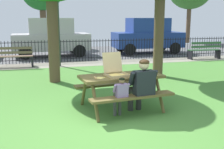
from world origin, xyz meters
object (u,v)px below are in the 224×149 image
Objects in this scene: child_at_table at (120,93)px; parked_car_center at (148,35)px; pizza_slice_on_table at (99,78)px; park_bench_center at (13,57)px; adult_at_table at (142,84)px; pizza_box_open at (115,71)px; park_bench_right at (205,51)px; lamp_post_walkway at (57,5)px; picnic_table_foreground at (121,83)px; parked_car_left at (51,37)px.

parked_car_center reaches higher than child_at_table.
park_bench_center is (-2.20, 6.34, -0.36)m from pizza_slice_on_table.
pizza_slice_on_table is at bearing 158.57° from adult_at_table.
adult_at_table reaches higher than pizza_slice_on_table.
pizza_box_open is 8.86m from park_bench_right.
parked_car_center is (5.25, 3.16, -1.50)m from lamp_post_walkway.
park_bench_center is (-2.73, 6.19, -0.18)m from picnic_table_foreground.
lamp_post_walkway reaches higher than pizza_slice_on_table.
parked_car_left is (-0.14, 3.16, -1.50)m from lamp_post_walkway.
child_at_table is at bearing -49.17° from pizza_slice_on_table.
child_at_table is 0.21× the size of lamp_post_walkway.
adult_at_table reaches higher than park_bench_right.
park_bench_center is at bearing -157.41° from parked_car_center.
lamp_post_walkway is 1.04× the size of parked_car_left.
child_at_table is 9.27m from park_bench_right.
parked_car_center reaches higher than picnic_table_foreground.
park_bench_center is at bearing 112.76° from pizza_box_open.
pizza_box_open is 0.36× the size of park_bench_right.
pizza_box_open is at bearing 132.76° from adult_at_table.
picnic_table_foreground is at bearing 71.49° from child_at_table.
park_bench_right is at bearing 46.68° from child_at_table.
pizza_box_open is 0.15× the size of parked_car_left.
park_bench_right is at bearing 43.34° from pizza_slice_on_table.
parked_car_left is 1.01× the size of parked_car_center.
picnic_table_foreground is 1.20× the size of park_bench_center.
park_bench_center is at bearing -120.09° from parked_car_left.
parked_car_center reaches higher than adult_at_table.
park_bench_center reaches higher than pizza_slice_on_table.
park_bench_center is 8.91m from park_bench_right.
park_bench_right is 0.39× the size of lamp_post_walkway.
adult_at_table is 8.89m from park_bench_right.
parked_car_center is at bearing 63.79° from pizza_box_open.
lamp_post_walkway is at bearing 98.34° from picnic_table_foreground.
child_at_table is (-0.05, -0.55, -0.35)m from pizza_box_open.
pizza_slice_on_table is at bearing -117.86° from parked_car_center.
child_at_table reaches higher than picnic_table_foreground.
picnic_table_foreground is 2.28× the size of child_at_table.
lamp_post_walkway reaches higher than park_bench_right.
adult_at_table reaches higher than child_at_table.
adult_at_table is at bearing -112.95° from parked_car_center.
pizza_box_open is at bearing 84.69° from child_at_table.
parked_car_center reaches higher than pizza_box_open.
picnic_table_foreground is 9.22m from parked_car_left.
adult_at_table is at bearing 9.45° from child_at_table.
pizza_slice_on_table reaches higher than picnic_table_foreground.
picnic_table_foreground is 0.47× the size of lamp_post_walkway.
adult_at_table is 1.39× the size of child_at_table.
pizza_box_open is at bearing -82.92° from lamp_post_walkway.
park_bench_right is (6.31, 6.20, -0.45)m from pizza_box_open.
child_at_table is at bearing -83.95° from lamp_post_walkway.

